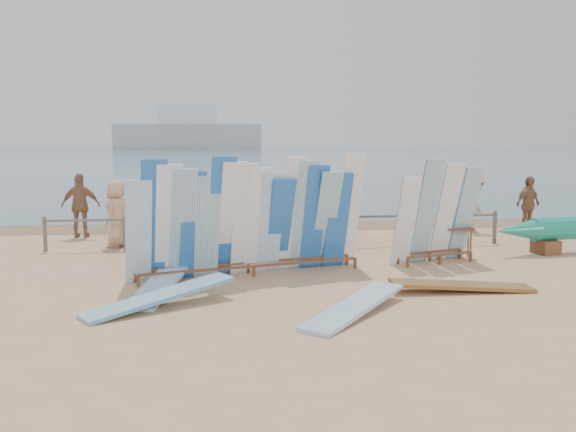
{
  "coord_description": "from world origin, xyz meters",
  "views": [
    {
      "loc": [
        -1.45,
        -12.94,
        2.82
      ],
      "look_at": [
        0.11,
        1.71,
        1.0
      ],
      "focal_mm": 38.0,
      "sensor_mm": 36.0,
      "label": 1
    }
  ],
  "objects": [
    {
      "name": "beachgoer_6",
      "position": [
        1.95,
        5.35,
        0.78
      ],
      "size": [
        0.84,
        0.6,
        1.55
      ],
      "primitive_type": "imported",
      "rotation": [
        0.0,
        0.0,
        3.48
      ],
      "color": "tan",
      "rests_on": "ground"
    },
    {
      "name": "distant_ship",
      "position": [
        -12.0,
        180.0,
        5.31
      ],
      "size": [
        45.0,
        8.0,
        14.0
      ],
      "color": "#999EA3",
      "rests_on": "ocean"
    },
    {
      "name": "main_surfboard_rack",
      "position": [
        -0.88,
        -0.29,
        1.14
      ],
      "size": [
        5.1,
        1.94,
        2.57
      ],
      "rotation": [
        0.0,
        0.0,
        0.27
      ],
      "color": "brown",
      "rests_on": "ground"
    },
    {
      "name": "beachgoer_10",
      "position": [
        7.97,
        4.96,
        0.87
      ],
      "size": [
        1.11,
        0.84,
        1.74
      ],
      "primitive_type": "imported",
      "rotation": [
        0.0,
        0.0,
        0.45
      ],
      "color": "#8C6042",
      "rests_on": "ground"
    },
    {
      "name": "beachgoer_0",
      "position": [
        -4.28,
        3.6,
        0.9
      ],
      "size": [
        0.68,
        0.97,
        1.8
      ],
      "primitive_type": "imported",
      "rotation": [
        0.0,
        0.0,
        4.38
      ],
      "color": "tan",
      "rests_on": "ground"
    },
    {
      "name": "flat_board_e",
      "position": [
        -2.54,
        -2.68,
        0.0
      ],
      "size": [
        2.56,
        1.94,
        0.4
      ],
      "primitive_type": "cube",
      "rotation": [
        0.12,
        0.0,
        -0.99
      ],
      "color": "silver",
      "rests_on": "ground"
    },
    {
      "name": "flat_board_b",
      "position": [
        0.67,
        -3.38,
        0.0
      ],
      "size": [
        2.15,
        2.44,
        0.26
      ],
      "primitive_type": "cube",
      "rotation": [
        0.07,
        0.0,
        -0.69
      ],
      "color": "#8BBADE",
      "rests_on": "ground"
    },
    {
      "name": "beach_chair_right",
      "position": [
        1.46,
        4.03,
        0.27
      ],
      "size": [
        0.66,
        0.68,
        0.91
      ],
      "rotation": [
        0.0,
        0.0,
        -0.15
      ],
      "color": "red",
      "rests_on": "ground"
    },
    {
      "name": "side_surfboard_rack",
      "position": [
        3.45,
        0.58,
        1.1
      ],
      "size": [
        2.23,
        1.22,
        2.43
      ],
      "rotation": [
        0.0,
        0.0,
        0.3
      ],
      "color": "brown",
      "rests_on": "ground"
    },
    {
      "name": "ocean",
      "position": [
        0.0,
        128.0,
        0.0
      ],
      "size": [
        320.0,
        240.0,
        0.02
      ],
      "primitive_type": "cube",
      "color": "slate",
      "rests_on": "ground"
    },
    {
      "name": "beachgoer_2",
      "position": [
        -3.26,
        4.01,
        0.8
      ],
      "size": [
        0.84,
        0.78,
        1.6
      ],
      "primitive_type": "imported",
      "rotation": [
        0.0,
        0.0,
        5.59
      ],
      "color": "beige",
      "rests_on": "ground"
    },
    {
      "name": "beachgoer_extra_1",
      "position": [
        -5.61,
        5.32,
        0.94
      ],
      "size": [
        1.11,
        0.48,
        1.89
      ],
      "primitive_type": "imported",
      "rotation": [
        0.0,
        0.0,
        3.15
      ],
      "color": "#8C6042",
      "rests_on": "ground"
    },
    {
      "name": "flat_board_c",
      "position": [
        3.01,
        -2.11,
        0.0
      ],
      "size": [
        2.72,
        0.65,
        0.22
      ],
      "primitive_type": "cube",
      "rotation": [
        0.06,
        0.0,
        1.54
      ],
      "color": "brown",
      "rests_on": "ground"
    },
    {
      "name": "beachgoer_4",
      "position": [
        0.22,
        4.65,
        0.84
      ],
      "size": [
        1.0,
        0.46,
        1.69
      ],
      "primitive_type": "imported",
      "rotation": [
        0.0,
        0.0,
        6.25
      ],
      "color": "#8C6042",
      "rests_on": "ground"
    },
    {
      "name": "beachgoer_9",
      "position": [
        6.36,
        5.17,
        0.9
      ],
      "size": [
        0.69,
        1.23,
        1.8
      ],
      "primitive_type": "imported",
      "rotation": [
        0.0,
        0.0,
        1.38
      ],
      "color": "tan",
      "rests_on": "ground"
    },
    {
      "name": "beachgoer_1",
      "position": [
        -3.97,
        5.76,
        0.84
      ],
      "size": [
        0.7,
        0.59,
        1.68
      ],
      "primitive_type": "imported",
      "rotation": [
        0.0,
        0.0,
        3.65
      ],
      "color": "#8C6042",
      "rests_on": "ground"
    },
    {
      "name": "fence",
      "position": [
        0.0,
        3.0,
        0.63
      ],
      "size": [
        12.08,
        0.08,
        0.9
      ],
      "color": "#695B4F",
      "rests_on": "ground"
    },
    {
      "name": "vendor_table",
      "position": [
        4.05,
        1.04,
        0.41
      ],
      "size": [
        1.08,
        0.89,
        1.24
      ],
      "rotation": [
        0.0,
        0.0,
        -0.27
      ],
      "color": "brown",
      "rests_on": "ground"
    },
    {
      "name": "beach_chair_left",
      "position": [
        1.4,
        4.03,
        0.25
      ],
      "size": [
        0.61,
        0.63,
        0.86
      ],
      "rotation": [
        0.0,
        0.0,
        0.14
      ],
      "color": "red",
      "rests_on": "ground"
    },
    {
      "name": "wet_sand_strip",
      "position": [
        0.0,
        7.2,
        0.0
      ],
      "size": [
        40.0,
        2.6,
        0.01
      ],
      "primitive_type": "cube",
      "color": "#83624A",
      "rests_on": "ground"
    },
    {
      "name": "flat_board_a",
      "position": [
        -2.66,
        -1.58,
        0.0
      ],
      "size": [
        1.02,
        2.75,
        0.28
      ],
      "primitive_type": "cube",
      "rotation": [
        0.08,
        0.0,
        -0.17
      ],
      "color": "#8BBADE",
      "rests_on": "ground"
    },
    {
      "name": "ground",
      "position": [
        0.0,
        0.0,
        0.0
      ],
      "size": [
        160.0,
        160.0,
        0.0
      ],
      "primitive_type": "plane",
      "color": "tan",
      "rests_on": "ground"
    },
    {
      "name": "stroller",
      "position": [
        1.22,
        3.7,
        0.47
      ],
      "size": [
        0.62,
        0.87,
        1.16
      ],
      "rotation": [
        0.0,
        0.0,
        0.05
      ],
      "color": "red",
      "rests_on": "ground"
    },
    {
      "name": "beachgoer_5",
      "position": [
        1.59,
        6.34,
        0.87
      ],
      "size": [
        1.21,
        1.68,
        1.75
      ],
      "primitive_type": "imported",
      "rotation": [
        0.0,
        0.0,
        1.1
      ],
      "color": "beige",
      "rests_on": "ground"
    }
  ]
}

